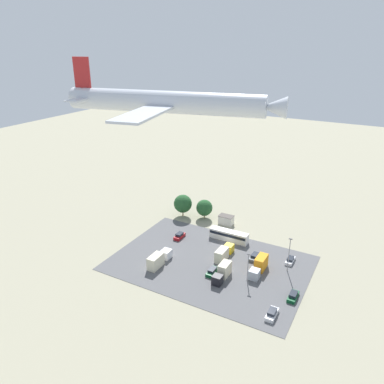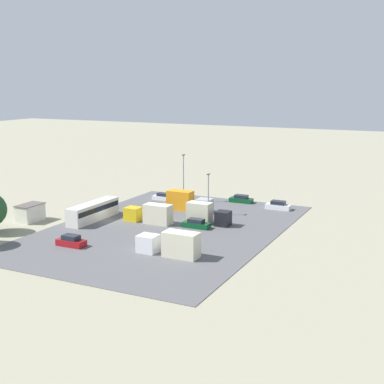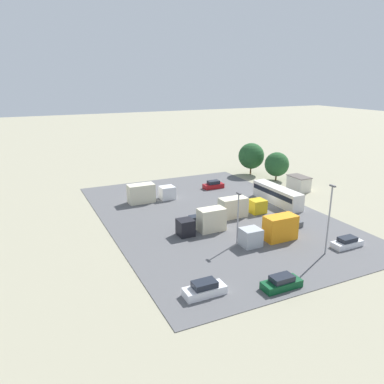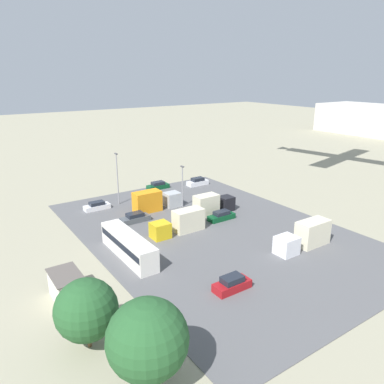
{
  "view_description": "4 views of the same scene",
  "coord_description": "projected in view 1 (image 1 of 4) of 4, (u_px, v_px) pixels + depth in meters",
  "views": [
    {
      "loc": [
        -37.64,
        89.26,
        56.09
      ],
      "look_at": [
        -1.38,
        23.55,
        25.52
      ],
      "focal_mm": 35.0,
      "sensor_mm": 36.0,
      "label": 1
    },
    {
      "loc": [
        73.57,
        51.82,
        23.51
      ],
      "look_at": [
        -4.88,
        13.52,
        5.52
      ],
      "focal_mm": 50.0,
      "sensor_mm": 36.0,
      "label": 2
    },
    {
      "loc": [
        -52.64,
        39.84,
        22.43
      ],
      "look_at": [
        3.2,
        13.42,
        3.59
      ],
      "focal_mm": 35.0,
      "sensor_mm": 36.0,
      "label": 3
    },
    {
      "loc": [
        41.66,
        -20.9,
        23.02
      ],
      "look_at": [
        -4.79,
        10.8,
        5.11
      ],
      "focal_mm": 35.0,
      "sensor_mm": 36.0,
      "label": 4
    }
  ],
  "objects": [
    {
      "name": "parking_lot_surface",
      "position": [
        210.0,
        263.0,
        101.3
      ],
      "size": [
        51.43,
        35.31,
        0.08
      ],
      "color": "#565659",
      "rests_on": "ground"
    },
    {
      "name": "parked_car_3",
      "position": [
        180.0,
        236.0,
        113.82
      ],
      "size": [
        1.86,
        4.35,
        1.65
      ],
      "rotation": [
        0.0,
        0.0,
        3.14
      ],
      "color": "maroon",
      "rests_on": "ground"
    },
    {
      "name": "bus",
      "position": [
        229.0,
        235.0,
        112.26
      ],
      "size": [
        11.95,
        2.58,
        3.08
      ],
      "rotation": [
        0.0,
        0.0,
        1.57
      ],
      "color": "silver",
      "rests_on": "ground"
    },
    {
      "name": "tree_near_shed",
      "position": [
        204.0,
        208.0,
        125.72
      ],
      "size": [
        5.48,
        5.48,
        6.49
      ],
      "color": "brown",
      "rests_on": "ground"
    },
    {
      "name": "ground_plane",
      "position": [
        226.0,
        245.0,
        110.38
      ],
      "size": [
        400.0,
        400.0,
        0.0
      ],
      "primitive_type": "plane",
      "color": "gray"
    },
    {
      "name": "parked_truck_2",
      "position": [
        223.0,
        272.0,
        94.4
      ],
      "size": [
        2.31,
        7.52,
        3.52
      ],
      "color": "black",
      "rests_on": "ground"
    },
    {
      "name": "parked_car_5",
      "position": [
        255.0,
        257.0,
        103.04
      ],
      "size": [
        1.95,
        4.74,
        1.49
      ],
      "rotation": [
        0.0,
        0.0,
        3.14
      ],
      "color": "#4C5156",
      "rests_on": "ground"
    },
    {
      "name": "parked_car_2",
      "position": [
        272.0,
        314.0,
        81.49
      ],
      "size": [
        1.88,
        4.66,
        1.61
      ],
      "rotation": [
        0.0,
        0.0,
        3.14
      ],
      "color": "silver",
      "rests_on": "ground"
    },
    {
      "name": "airplane",
      "position": [
        171.0,
        102.0,
        62.13
      ],
      "size": [
        37.25,
        31.09,
        8.8
      ],
      "rotation": [
        0.0,
        0.0,
        1.78
      ],
      "color": "silver"
    },
    {
      "name": "shed_building",
      "position": [
        226.0,
        220.0,
        122.33
      ],
      "size": [
        4.82,
        3.0,
        2.98
      ],
      "color": "silver",
      "rests_on": "ground"
    },
    {
      "name": "parked_truck_1",
      "position": [
        259.0,
        266.0,
        97.01
      ],
      "size": [
        2.39,
        8.73,
        3.59
      ],
      "color": "#ADB2B7",
      "rests_on": "ground"
    },
    {
      "name": "parked_truck_0",
      "position": [
        159.0,
        259.0,
        99.97
      ],
      "size": [
        2.48,
        9.02,
        3.51
      ],
      "rotation": [
        0.0,
        0.0,
        3.14
      ],
      "color": "silver",
      "rests_on": "ground"
    },
    {
      "name": "parked_car_1",
      "position": [
        290.0,
        260.0,
        101.46
      ],
      "size": [
        1.78,
        4.5,
        1.4
      ],
      "color": "silver",
      "rests_on": "ground"
    },
    {
      "name": "light_pole_lot_centre",
      "position": [
        289.0,
        253.0,
        96.03
      ],
      "size": [
        0.9,
        0.28,
        9.49
      ],
      "color": "gray",
      "rests_on": "ground"
    },
    {
      "name": "parked_car_0",
      "position": [
        212.0,
        271.0,
        96.47
      ],
      "size": [
        1.75,
        4.63,
        1.5
      ],
      "color": "#0C4723",
      "rests_on": "ground"
    },
    {
      "name": "parked_truck_3",
      "position": [
        224.0,
        253.0,
        103.06
      ],
      "size": [
        2.37,
        8.54,
        3.32
      ],
      "rotation": [
        0.0,
        0.0,
        3.14
      ],
      "color": "gold",
      "rests_on": "ground"
    },
    {
      "name": "parked_car_4",
      "position": [
        293.0,
        296.0,
        87.2
      ],
      "size": [
        1.85,
        4.61,
        1.5
      ],
      "rotation": [
        0.0,
        0.0,
        3.14
      ],
      "color": "#0C4723",
      "rests_on": "ground"
    },
    {
      "name": "tree_apron_mid",
      "position": [
        183.0,
        204.0,
        126.87
      ],
      "size": [
        6.17,
        6.17,
        7.64
      ],
      "color": "brown",
      "rests_on": "ground"
    },
    {
      "name": "light_pole_lot_edge",
      "position": [
        248.0,
        265.0,
        92.65
      ],
      "size": [
        0.9,
        0.28,
        7.5
      ],
      "color": "gray",
      "rests_on": "ground"
    }
  ]
}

